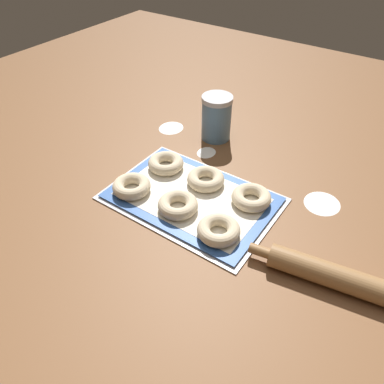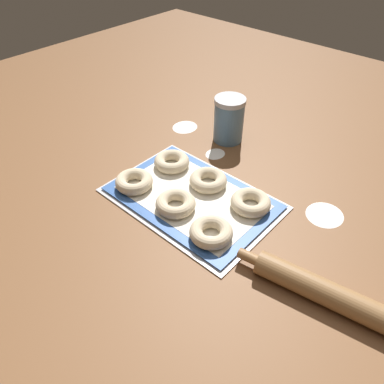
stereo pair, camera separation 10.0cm
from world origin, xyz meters
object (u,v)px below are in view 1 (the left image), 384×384
at_px(baking_tray, 192,198).
at_px(bagel_back_right, 251,197).
at_px(rolling_pin, 359,284).
at_px(bagel_back_left, 166,163).
at_px(flour_canister, 216,118).
at_px(bagel_front_center, 178,205).
at_px(bagel_front_right, 219,230).
at_px(bagel_front_left, 132,186).
at_px(bagel_back_center, 206,179).

distance_m(baking_tray, bagel_back_right, 0.17).
height_order(bagel_back_right, rolling_pin, rolling_pin).
height_order(bagel_back_left, flour_canister, flour_canister).
relative_size(bagel_front_center, rolling_pin, 0.22).
bearing_deg(bagel_back_right, baking_tray, -153.34).
height_order(bagel_front_right, bagel_back_left, same).
bearing_deg(baking_tray, flour_canister, 110.71).
xyz_separation_m(bagel_front_right, rolling_pin, (0.33, 0.03, -0.00)).
bearing_deg(bagel_front_center, bagel_back_left, 137.77).
distance_m(bagel_front_center, rolling_pin, 0.47).
distance_m(bagel_front_left, flour_canister, 0.40).
bearing_deg(baking_tray, bagel_front_right, -30.83).
xyz_separation_m(bagel_front_left, rolling_pin, (0.63, 0.03, -0.00)).
distance_m(bagel_front_center, flour_canister, 0.40).
relative_size(bagel_back_left, flour_canister, 0.71).
xyz_separation_m(baking_tray, bagel_front_center, (0.00, -0.07, 0.02)).
relative_size(bagel_front_right, bagel_back_left, 1.00).
distance_m(bagel_front_left, bagel_back_left, 0.14).
xyz_separation_m(baking_tray, bagel_front_right, (0.14, -0.08, 0.02)).
bearing_deg(flour_canister, bagel_front_right, -57.17).
relative_size(bagel_front_left, flour_canister, 0.71).
bearing_deg(bagel_back_left, baking_tray, -24.64).
distance_m(baking_tray, bagel_front_center, 0.07).
bearing_deg(flour_canister, bagel_front_left, -95.09).
distance_m(baking_tray, bagel_front_left, 0.17).
height_order(bagel_front_left, rolling_pin, rolling_pin).
distance_m(bagel_back_left, bagel_back_center, 0.14).
xyz_separation_m(bagel_front_center, bagel_back_left, (-0.14, 0.13, 0.00)).
distance_m(bagel_front_center, bagel_back_center, 0.14).
relative_size(bagel_front_left, bagel_back_center, 1.00).
relative_size(bagel_front_right, rolling_pin, 0.22).
xyz_separation_m(baking_tray, flour_canister, (-0.12, 0.32, 0.07)).
bearing_deg(bagel_front_center, baking_tray, 90.88).
height_order(bagel_back_center, rolling_pin, rolling_pin).
bearing_deg(bagel_back_left, bagel_front_right, -27.76).
relative_size(bagel_front_center, bagel_back_center, 1.00).
xyz_separation_m(bagel_back_left, flour_canister, (0.02, 0.25, 0.05)).
distance_m(bagel_front_left, bagel_front_right, 0.29).
xyz_separation_m(baking_tray, bagel_back_center, (-0.00, 0.07, 0.02)).
xyz_separation_m(baking_tray, bagel_back_left, (-0.14, 0.07, 0.02)).
bearing_deg(bagel_back_right, bagel_front_left, -153.44).
distance_m(bagel_back_right, rolling_pin, 0.35).
bearing_deg(bagel_back_right, bagel_back_left, -178.42).
distance_m(bagel_back_left, flour_canister, 0.26).
height_order(bagel_front_left, bagel_back_left, same).
height_order(bagel_front_center, bagel_back_right, same).
bearing_deg(baking_tray, bagel_front_center, -89.12).
xyz_separation_m(bagel_back_right, flour_canister, (-0.27, 0.24, 0.05)).
bearing_deg(bagel_front_right, bagel_back_right, 86.75).
bearing_deg(bagel_front_left, rolling_pin, 2.71).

